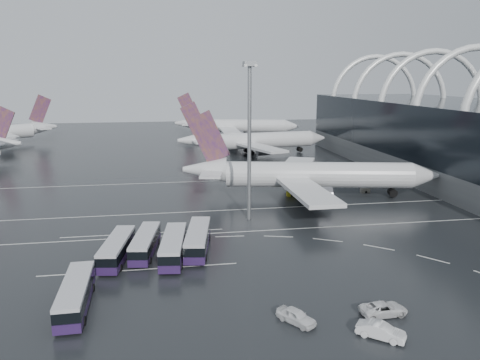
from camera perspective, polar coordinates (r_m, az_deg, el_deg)
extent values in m
plane|color=black|center=(86.65, 4.42, -5.64)|extent=(420.00, 420.00, 0.00)
torus|color=white|center=(133.50, 26.55, 7.37)|extent=(33.80, 1.80, 33.80)
torus|color=white|center=(149.27, 22.28, 8.16)|extent=(33.80, 1.80, 33.80)
torus|color=white|center=(165.72, 18.83, 8.77)|extent=(33.80, 1.80, 33.80)
torus|color=white|center=(182.66, 16.01, 9.24)|extent=(33.80, 1.80, 33.80)
cube|color=silver|center=(84.81, 4.75, -6.05)|extent=(120.00, 0.25, 0.01)
cube|color=silver|center=(97.82, 2.73, -3.49)|extent=(120.00, 0.25, 0.01)
cube|color=silver|center=(124.48, 0.00, 0.02)|extent=(120.00, 0.25, 0.01)
cube|color=silver|center=(69.40, -12.15, -10.63)|extent=(28.00, 0.25, 0.01)
cube|color=silver|center=(84.35, -11.71, -6.39)|extent=(28.00, 0.25, 0.01)
cylinder|color=silver|center=(107.67, 9.54, 0.64)|extent=(42.14, 14.14, 5.81)
cone|color=silver|center=(113.31, 21.62, 0.51)|extent=(7.06, 6.90, 5.81)
cone|color=silver|center=(107.21, -4.31, 1.27)|extent=(10.98, 7.71, 5.81)
cube|color=#401B72|center=(105.91, -3.84, 5.21)|extent=(9.57, 2.54, 12.31)
cube|color=silver|center=(107.01, -3.25, 1.27)|extent=(8.06, 18.57, 0.50)
cube|color=silver|center=(95.20, 8.09, -1.24)|extent=(7.16, 25.08, 0.80)
cube|color=silver|center=(119.57, 6.87, 1.61)|extent=(16.47, 25.75, 0.80)
cylinder|color=slate|center=(99.37, 9.57, -1.78)|extent=(6.08, 4.45, 3.41)
cylinder|color=slate|center=(116.80, 8.46, 0.40)|extent=(6.08, 4.45, 3.41)
cube|color=black|center=(108.11, 7.36, -1.42)|extent=(13.07, 8.71, 2.20)
cylinder|color=silver|center=(165.45, 2.37, 4.85)|extent=(39.09, 10.05, 5.57)
cone|color=silver|center=(173.78, 9.36, 5.06)|extent=(6.37, 6.20, 5.57)
cone|color=silver|center=(159.31, -5.92, 4.85)|extent=(10.18, 6.65, 5.57)
cube|color=#401B72|center=(158.70, -5.63, 7.40)|extent=(9.25, 1.65, 11.80)
cube|color=silver|center=(159.66, -5.24, 4.88)|extent=(6.31, 17.66, 0.48)
cube|color=silver|center=(153.06, 2.44, 4.01)|extent=(14.06, 24.88, 0.77)
cube|color=silver|center=(175.73, -0.07, 5.12)|extent=(8.91, 24.51, 0.77)
cylinder|color=slate|center=(157.38, 3.04, 3.60)|extent=(5.62, 3.86, 3.26)
cylinder|color=slate|center=(173.60, 1.15, 4.45)|extent=(5.62, 3.86, 3.26)
cube|color=black|center=(164.83, 1.09, 3.48)|extent=(12.16, 7.45, 2.11)
cylinder|color=silver|center=(211.59, 0.10, 6.62)|extent=(39.72, 15.09, 5.89)
cone|color=silver|center=(211.20, 6.31, 6.53)|extent=(7.31, 7.16, 5.89)
cone|color=silver|center=(214.68, -6.57, 6.89)|extent=(11.26, 8.13, 5.89)
cube|color=#401B72|center=(213.89, -6.35, 8.89)|extent=(9.64, 2.91, 12.47)
cube|color=silver|center=(214.31, -6.03, 6.89)|extent=(8.78, 18.83, 0.51)
cube|color=silver|center=(199.43, -1.34, 6.07)|extent=(7.87, 25.57, 0.81)
cube|color=silver|center=(224.55, -0.71, 6.80)|extent=(17.42, 25.94, 0.81)
cylinder|color=slate|center=(202.89, -0.38, 5.67)|extent=(6.24, 4.68, 3.45)
cylinder|color=slate|center=(220.98, 0.00, 6.23)|extent=(6.24, 4.68, 3.45)
cube|color=black|center=(212.37, -1.00, 5.53)|extent=(13.37, 9.20, 2.23)
cone|color=silver|center=(171.94, -26.47, 4.03)|extent=(9.62, 6.46, 5.19)
cube|color=#401B72|center=(171.63, -26.96, 6.20)|extent=(8.61, 1.81, 11.00)
cube|color=silver|center=(172.72, -27.01, 4.01)|extent=(6.37, 16.53, 0.45)
cone|color=silver|center=(214.19, -22.76, 5.97)|extent=(11.60, 10.06, 5.82)
cube|color=#401B72|center=(213.30, -23.19, 7.92)|extent=(8.67, 5.36, 12.34)
cube|color=silver|center=(213.62, -23.28, 5.91)|extent=(12.95, 17.90, 0.50)
cube|color=black|center=(210.80, -26.66, 4.15)|extent=(13.64, 11.59, 2.21)
cube|color=#2D1644|center=(73.34, -14.72, -8.71)|extent=(4.83, 13.54, 1.12)
cube|color=black|center=(72.91, -14.78, -7.81)|extent=(4.85, 13.28, 1.32)
cube|color=silver|center=(72.61, -14.82, -7.15)|extent=(4.83, 13.54, 0.46)
cylinder|color=black|center=(69.34, -14.35, -10.32)|extent=(0.50, 1.06, 1.02)
cylinder|color=black|center=(70.03, -16.65, -10.22)|extent=(0.50, 1.06, 1.02)
cylinder|color=black|center=(77.04, -12.95, -7.89)|extent=(0.50, 1.06, 1.02)
cylinder|color=black|center=(77.66, -15.02, -7.84)|extent=(0.50, 1.06, 1.02)
cube|color=#2D1644|center=(74.84, -11.45, -8.13)|extent=(4.70, 13.13, 1.09)
cube|color=black|center=(74.43, -11.49, -7.27)|extent=(4.72, 12.89, 1.29)
cube|color=silver|center=(74.15, -11.52, -6.64)|extent=(4.70, 13.13, 0.44)
cylinder|color=black|center=(70.97, -10.91, -9.61)|extent=(0.49, 1.03, 0.99)
cylinder|color=black|center=(71.48, -13.11, -9.55)|extent=(0.49, 1.03, 0.99)
cylinder|color=black|center=(78.55, -9.92, -7.36)|extent=(0.49, 1.03, 0.99)
cylinder|color=black|center=(79.01, -11.91, -7.33)|extent=(0.49, 1.03, 0.99)
cube|color=#2D1644|center=(72.40, -8.11, -8.66)|extent=(4.68, 14.10, 1.17)
cube|color=black|center=(71.95, -8.14, -7.71)|extent=(4.71, 13.83, 1.38)
cube|color=silver|center=(71.64, -8.16, -7.01)|extent=(4.68, 14.10, 0.48)
cylinder|color=black|center=(68.35, -7.17, -10.33)|extent=(0.49, 1.10, 1.06)
cylinder|color=black|center=(68.64, -9.68, -10.31)|extent=(0.49, 1.10, 1.06)
cylinder|color=black|center=(76.56, -6.69, -7.76)|extent=(0.49, 1.10, 1.06)
cylinder|color=black|center=(76.82, -8.91, -7.76)|extent=(0.49, 1.10, 1.06)
cube|color=#2D1644|center=(74.89, -5.15, -7.84)|extent=(5.33, 14.33, 1.19)
cube|color=black|center=(74.45, -5.17, -6.90)|extent=(5.35, 14.07, 1.40)
cube|color=silver|center=(74.15, -5.18, -6.22)|extent=(5.33, 14.33, 0.49)
cylinder|color=black|center=(70.77, -4.22, -9.44)|extent=(0.55, 1.12, 1.08)
cylinder|color=black|center=(71.03, -6.67, -9.40)|extent=(0.55, 1.12, 1.08)
cylinder|color=black|center=(79.14, -3.79, -7.01)|extent=(0.55, 1.12, 1.08)
cylinder|color=black|center=(79.37, -5.96, -6.99)|extent=(0.55, 1.12, 1.08)
cube|color=#2D1644|center=(60.48, -19.35, -13.74)|extent=(3.21, 13.26, 1.12)
cube|color=black|center=(59.97, -19.43, -12.70)|extent=(3.26, 13.00, 1.32)
cube|color=silver|center=(59.61, -19.50, -11.92)|extent=(3.21, 13.26, 0.46)
cylinder|color=black|center=(56.73, -18.48, -15.97)|extent=(0.38, 1.02, 1.02)
cylinder|color=black|center=(57.21, -21.40, -15.95)|extent=(0.38, 1.02, 1.02)
cylinder|color=black|center=(64.24, -17.50, -12.41)|extent=(0.38, 1.02, 1.02)
cylinder|color=black|center=(64.66, -20.04, -12.44)|extent=(0.38, 1.02, 1.02)
imported|color=white|center=(58.28, 17.10, -14.78)|extent=(5.69, 2.88, 1.54)
imported|color=white|center=(54.65, 6.86, -16.16)|extent=(4.36, 5.02, 1.63)
imported|color=white|center=(53.65, 16.79, -17.20)|extent=(5.09, 4.50, 1.67)
cylinder|color=gray|center=(87.49, 1.14, 4.29)|extent=(0.72, 0.72, 28.86)
cube|color=gray|center=(86.62, 1.19, 13.98)|extent=(2.27, 2.27, 0.82)
cube|color=white|center=(86.61, 1.19, 13.77)|extent=(2.06, 2.06, 0.41)
cube|color=slate|center=(124.25, 9.48, 0.06)|extent=(1.92, 1.13, 1.04)
cube|color=gold|center=(108.33, 6.24, -1.67)|extent=(1.95, 1.15, 1.06)
cube|color=slate|center=(114.87, 15.01, -1.19)|extent=(2.09, 1.23, 1.14)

